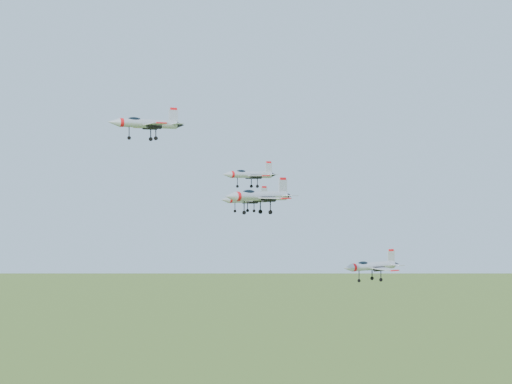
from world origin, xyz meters
TOP-DOWN VIEW (x-y plane):
  - jet_lead at (-13.92, 7.41)m, footprint 13.68×11.26m
  - jet_left_high at (3.62, 2.95)m, footprint 11.22×9.23m
  - jet_right_high at (-6.26, -16.93)m, footprint 12.69×10.60m
  - jet_left_low at (6.46, 9.05)m, footprint 11.53×9.56m
  - jet_right_low at (19.61, -10.99)m, footprint 12.50×10.28m

SIDE VIEW (x-z plane):
  - jet_right_low at x=19.61m, z-range 109.61..112.95m
  - jet_left_low at x=6.46m, z-range 120.90..123.97m
  - jet_right_high at x=-6.26m, z-range 121.84..125.24m
  - jet_left_high at x=3.62m, z-range 125.45..128.45m
  - jet_lead at x=-13.92m, z-range 133.66..137.32m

